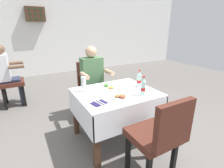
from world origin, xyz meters
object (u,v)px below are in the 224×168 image
Objects in this scene: background_patron at (7,72)px; wall_bottle_rack at (35,14)px; cola_bottle_secondary at (139,79)px; background_chair_right at (6,80)px; main_dining_table at (116,103)px; seated_diner_far at (93,79)px; napkin_cutlery_set at (99,103)px; chair_far_diner_seat at (92,86)px; plate_near_camera at (121,97)px; cola_bottle_primary at (143,87)px; plate_far_diner at (109,87)px; chair_near_camera_side at (159,135)px; beer_glass_left at (84,84)px.

background_patron is 2.25× the size of wall_bottle_rack.
background_chair_right is at bearing 132.08° from cola_bottle_secondary.
main_dining_table is at bearing -83.94° from wall_bottle_rack.
main_dining_table is 1.09× the size of background_chair_right.
napkin_cutlery_set is at bearing -109.42° from seated_diner_far.
seated_diner_far is at bearing 91.35° from main_dining_table.
seated_diner_far reaches higher than main_dining_table.
main_dining_table is 0.83m from chair_far_diner_seat.
cola_bottle_primary reaches higher than plate_near_camera.
wall_bottle_rack is at bearing 98.84° from cola_bottle_primary.
background_chair_right is at bearing -113.38° from wall_bottle_rack.
background_chair_right is 1.73× the size of wall_bottle_rack.
wall_bottle_rack is at bearing 96.06° from main_dining_table.
chair_far_diner_seat is 3.85× the size of plate_far_diner.
plate_near_camera is at bearing -92.69° from chair_far_diner_seat.
chair_near_camera_side reaches higher than beer_glass_left.
cola_bottle_primary reaches higher than beer_glass_left.
seated_diner_far is 0.83m from cola_bottle_secondary.
napkin_cutlery_set is at bearing 175.45° from cola_bottle_primary.
plate_near_camera is 2.53m from background_patron.
plate_near_camera is at bearing -91.97° from seated_diner_far.
plate_near_camera is (-0.05, -0.23, 0.19)m from main_dining_table.
seated_diner_far reaches higher than cola_bottle_secondary.
wall_bottle_rack reaches higher than plate_far_diner.
chair_far_diner_seat is at bearing 87.31° from plate_near_camera.
background_chair_right is (-1.01, 2.19, -0.17)m from napkin_cutlery_set.
main_dining_table is 0.25m from plate_far_diner.
main_dining_table is at bearing 90.00° from chair_near_camera_side.
chair_far_diner_seat is 0.70m from plate_far_diner.
wall_bottle_rack is (-0.68, 4.38, 1.10)m from cola_bottle_primary.
main_dining_table is 1.09× the size of chair_far_diner_seat.
cola_bottle_primary reaches higher than background_chair_right.
background_patron is (-1.32, 1.13, 0.16)m from chair_far_diner_seat.
cola_bottle_primary is 0.20× the size of background_patron.
chair_near_camera_side is 5.15m from wall_bottle_rack.
main_dining_table is at bearing -30.72° from beer_glass_left.
seated_diner_far is (-0.02, -0.11, 0.16)m from chair_far_diner_seat.
napkin_cutlery_set is at bearing -147.39° from main_dining_table.
chair_far_diner_seat is 1.74m from background_patron.
napkin_cutlery_set is (-0.35, 0.61, 0.17)m from chair_near_camera_side.
cola_bottle_primary is 2.73m from background_patron.
background_chair_right is (-1.37, 2.80, 0.00)m from chair_near_camera_side.
plate_near_camera is 0.19× the size of background_patron.
plate_far_diner reaches higher than main_dining_table.
cola_bottle_secondary is at bearing 61.55° from cola_bottle_primary.
plate_far_diner is 0.99× the size of cola_bottle_secondary.
beer_glass_left is (-0.32, 0.45, 0.09)m from plate_near_camera.
chair_near_camera_side is 4.94× the size of napkin_cutlery_set.
background_chair_right is at bearing 125.76° from cola_bottle_primary.
cola_bottle_primary reaches higher than napkin_cutlery_set.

